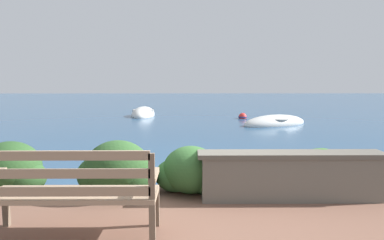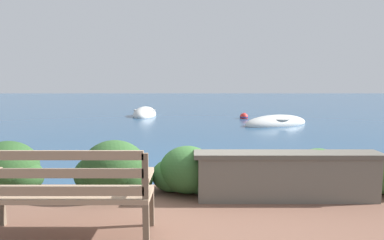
{
  "view_description": "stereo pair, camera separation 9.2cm",
  "coord_description": "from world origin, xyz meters",
  "px_view_note": "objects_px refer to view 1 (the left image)",
  "views": [
    {
      "loc": [
        -0.24,
        -5.06,
        1.81
      ],
      "look_at": [
        -0.13,
        5.74,
        0.53
      ],
      "focal_mm": 32.0,
      "sensor_mm": 36.0,
      "label": 1
    },
    {
      "loc": [
        -0.15,
        -5.06,
        1.81
      ],
      "look_at": [
        -0.13,
        5.74,
        0.53
      ],
      "focal_mm": 32.0,
      "sensor_mm": 36.0,
      "label": 2
    }
  ],
  "objects_px": {
    "park_bench": "(72,191)",
    "rowboat_nearest": "(275,123)",
    "rowboat_mid": "(143,115)",
    "mooring_buoy": "(243,117)"
  },
  "relations": [
    {
      "from": "rowboat_mid",
      "to": "park_bench",
      "type": "bearing_deg",
      "value": -171.28
    },
    {
      "from": "rowboat_nearest",
      "to": "rowboat_mid",
      "type": "relative_size",
      "value": 1.27
    },
    {
      "from": "rowboat_nearest",
      "to": "park_bench",
      "type": "bearing_deg",
      "value": -140.46
    },
    {
      "from": "park_bench",
      "to": "rowboat_nearest",
      "type": "xyz_separation_m",
      "value": [
        4.64,
        10.27,
        -0.65
      ]
    },
    {
      "from": "park_bench",
      "to": "rowboat_mid",
      "type": "relative_size",
      "value": 0.7
    },
    {
      "from": "park_bench",
      "to": "rowboat_mid",
      "type": "height_order",
      "value": "park_bench"
    },
    {
      "from": "rowboat_mid",
      "to": "mooring_buoy",
      "type": "distance_m",
      "value": 4.93
    },
    {
      "from": "rowboat_nearest",
      "to": "mooring_buoy",
      "type": "bearing_deg",
      "value": 86.04
    },
    {
      "from": "rowboat_mid",
      "to": "mooring_buoy",
      "type": "height_order",
      "value": "rowboat_mid"
    },
    {
      "from": "park_bench",
      "to": "rowboat_nearest",
      "type": "bearing_deg",
      "value": 69.26
    }
  ]
}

